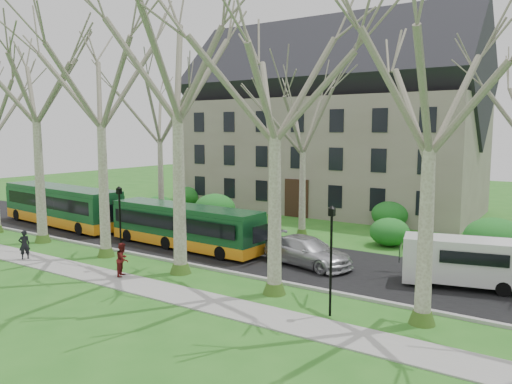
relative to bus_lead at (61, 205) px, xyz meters
The scene contains 15 objects.
ground 19.59m from the bus_lead, 13.71° to the right, with size 120.00×120.00×0.00m, color #28691E.
sidewalk 20.32m from the bus_lead, 20.59° to the right, with size 70.00×2.00×0.06m, color gray.
road 19.05m from the bus_lead, ahead, with size 80.00×8.00×0.06m, color black.
curb 19.28m from the bus_lead, ahead, with size 80.00×0.25×0.14m, color #A5A39E.
building 24.19m from the bus_lead, 56.20° to the left, with size 26.50×12.20×16.00m.
tree_row_verge 20.19m from the bus_lead, 12.85° to the right, with size 49.00×7.00×14.00m.
tree_row_far 19.26m from the bus_lead, 19.87° to the left, with size 33.00×7.00×12.00m.
lamp_row 19.81m from the bus_lead, 16.52° to the right, with size 36.22×0.22×4.30m.
hedges 17.11m from the bus_lead, 33.24° to the left, with size 30.60×8.60×2.00m.
bus_lead is the anchor object (origin of this frame).
bus_follow 12.63m from the bus_lead, ahead, with size 10.82×2.25×2.71m, color #134322, non-canonical shape.
sedan 20.86m from the bus_lead, ahead, with size 2.13×5.23×1.52m, color silver.
van_a 28.56m from the bus_lead, ahead, with size 5.18×1.88×2.26m, color silver, non-canonical shape.
pedestrian_a 10.15m from the bus_lead, 46.55° to the right, with size 0.60×0.39×1.64m, color black.
pedestrian_b 15.57m from the bus_lead, 24.85° to the right, with size 0.82×0.64×1.68m, color #5D1515.
Camera 1 is at (14.02, -18.39, 7.29)m, focal length 35.00 mm.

